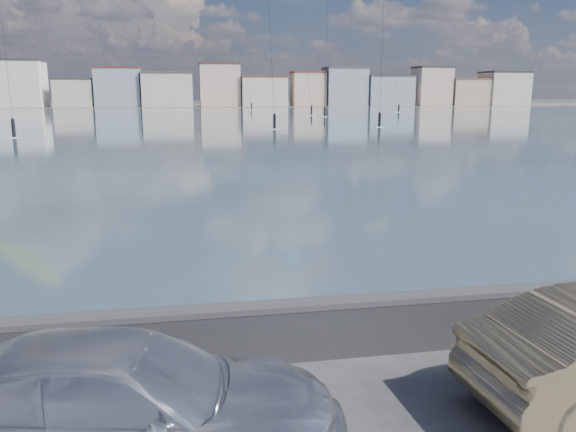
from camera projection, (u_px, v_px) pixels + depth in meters
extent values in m
cube|color=#304A51|center=(190.00, 120.00, 94.74)|extent=(500.00, 177.00, 0.00)
cube|color=#4C473D|center=(187.00, 106.00, 199.01)|extent=(500.00, 60.00, 0.00)
cube|color=#28282B|center=(243.00, 338.00, 9.31)|extent=(400.00, 0.35, 0.90)
cylinder|color=#28282B|center=(242.00, 312.00, 9.21)|extent=(400.00, 0.36, 0.36)
cube|color=white|center=(19.00, 85.00, 175.07)|extent=(15.00, 12.00, 14.00)
cube|color=#2D2D33|center=(16.00, 60.00, 173.50)|extent=(15.30, 12.24, 0.60)
cube|color=beige|center=(75.00, 94.00, 178.54)|extent=(12.00, 10.00, 8.50)
cube|color=#383330|center=(74.00, 79.00, 177.56)|extent=(12.24, 10.20, 0.60)
cube|color=#9EA8B7|center=(118.00, 88.00, 180.52)|extent=(14.00, 11.00, 12.00)
cube|color=#562D23|center=(117.00, 68.00, 179.17)|extent=(14.28, 11.22, 0.60)
cube|color=beige|center=(168.00, 90.00, 183.39)|extent=(16.00, 13.00, 10.50)
cube|color=#4C423D|center=(167.00, 73.00, 182.20)|extent=(16.32, 13.26, 0.60)
cube|color=beige|center=(220.00, 86.00, 186.03)|extent=(13.00, 10.00, 13.50)
cube|color=#562D23|center=(219.00, 64.00, 184.52)|extent=(13.26, 10.20, 0.60)
cube|color=silver|center=(263.00, 92.00, 188.99)|extent=(15.00, 12.00, 9.50)
cube|color=brown|center=(263.00, 77.00, 187.91)|extent=(15.30, 12.24, 0.60)
cube|color=beige|center=(308.00, 90.00, 191.54)|extent=(11.00, 9.00, 11.00)
cube|color=brown|center=(308.00, 72.00, 190.29)|extent=(11.22, 9.18, 0.60)
cube|color=#9EA8B7|center=(345.00, 88.00, 193.64)|extent=(14.00, 11.00, 12.50)
cube|color=#4C423D|center=(345.00, 68.00, 192.24)|extent=(14.28, 11.22, 0.60)
cube|color=#9EA8B7|center=(387.00, 91.00, 196.62)|extent=(16.00, 12.00, 10.00)
cube|color=#383330|center=(388.00, 76.00, 195.48)|extent=(16.32, 12.24, 0.60)
cube|color=beige|center=(432.00, 87.00, 199.18)|extent=(12.00, 10.00, 13.00)
cube|color=#383330|center=(433.00, 67.00, 197.72)|extent=(12.24, 10.20, 0.60)
cube|color=#CCB293|center=(467.00, 93.00, 201.96)|extent=(14.00, 11.00, 9.00)
cube|color=brown|center=(467.00, 79.00, 200.93)|extent=(14.28, 11.22, 0.60)
cube|color=beige|center=(504.00, 89.00, 204.22)|extent=(15.00, 12.00, 11.50)
cube|color=#2D2D33|center=(505.00, 72.00, 202.93)|extent=(15.30, 12.24, 0.60)
imported|color=silver|center=(125.00, 404.00, 6.72)|extent=(5.62, 2.94, 1.56)
cube|color=white|center=(325.00, 117.00, 105.83)|extent=(1.40, 0.42, 0.08)
cylinder|color=black|center=(325.00, 112.00, 105.64)|extent=(0.36, 0.36, 1.70)
sphere|color=black|center=(325.00, 107.00, 105.45)|extent=(0.28, 0.28, 0.28)
cylinder|color=black|center=(327.00, 26.00, 108.09)|extent=(3.38, 11.72, 31.55)
cube|color=white|center=(311.00, 115.00, 113.36)|extent=(1.40, 0.42, 0.08)
cylinder|color=black|center=(311.00, 111.00, 113.17)|extent=(0.36, 0.36, 1.70)
sphere|color=black|center=(312.00, 106.00, 112.97)|extent=(0.28, 0.28, 0.28)
cylinder|color=black|center=(302.00, 29.00, 116.42)|extent=(1.23, 14.40, 32.42)
cube|color=white|center=(275.00, 129.00, 69.75)|extent=(1.40, 0.42, 0.08)
cylinder|color=black|center=(275.00, 122.00, 69.55)|extent=(0.36, 0.36, 1.70)
sphere|color=black|center=(274.00, 114.00, 69.36)|extent=(0.28, 0.28, 0.28)
cube|color=white|center=(379.00, 127.00, 73.92)|extent=(1.40, 0.42, 0.08)
cylinder|color=black|center=(380.00, 120.00, 73.73)|extent=(0.36, 0.36, 1.70)
sphere|color=black|center=(380.00, 113.00, 73.53)|extent=(0.28, 0.28, 0.28)
cube|color=white|center=(14.00, 138.00, 56.37)|extent=(1.40, 0.42, 0.08)
cylinder|color=black|center=(13.00, 128.00, 56.17)|extent=(0.36, 0.36, 1.70)
sphere|color=black|center=(13.00, 119.00, 55.98)|extent=(0.28, 0.28, 0.28)
cylinder|color=black|center=(5.00, 51.00, 59.93)|extent=(3.42, 11.98, 15.13)
cube|color=white|center=(399.00, 112.00, 131.53)|extent=(1.40, 0.42, 0.08)
cylinder|color=black|center=(399.00, 108.00, 131.34)|extent=(0.36, 0.36, 1.70)
sphere|color=black|center=(399.00, 104.00, 131.14)|extent=(0.28, 0.28, 0.28)
cylinder|color=black|center=(392.00, 44.00, 135.10)|extent=(0.67, 14.50, 29.56)
cube|color=white|center=(252.00, 110.00, 146.18)|extent=(1.40, 0.42, 0.08)
cylinder|color=black|center=(252.00, 107.00, 145.99)|extent=(0.36, 0.36, 1.70)
sphere|color=black|center=(251.00, 103.00, 145.80)|extent=(0.28, 0.28, 0.28)
cylinder|color=black|center=(241.00, 34.00, 148.17)|extent=(3.42, 13.53, 36.65)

